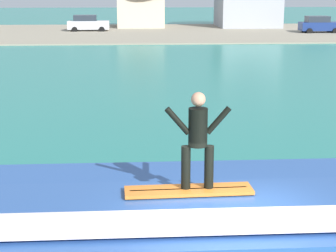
{
  "coord_description": "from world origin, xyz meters",
  "views": [
    {
      "loc": [
        -1.48,
        -7.89,
        5.02
      ],
      "look_at": [
        -0.66,
        4.74,
        1.88
      ],
      "focal_mm": 60.46,
      "sensor_mm": 36.0,
      "label": 1
    }
  ],
  "objects_px": {
    "wave_crest": "(181,234)",
    "surfboard": "(189,190)",
    "car_near_shore": "(88,23)",
    "house_small_cottage": "(140,0)",
    "surfer": "(198,136)",
    "car_far_shore": "(319,25)"
  },
  "relations": [
    {
      "from": "surfboard",
      "to": "surfer",
      "type": "bearing_deg",
      "value": 9.64
    },
    {
      "from": "wave_crest",
      "to": "car_far_shore",
      "type": "relative_size",
      "value": 2.49
    },
    {
      "from": "car_near_shore",
      "to": "surfer",
      "type": "bearing_deg",
      "value": -83.93
    },
    {
      "from": "house_small_cottage",
      "to": "car_near_shore",
      "type": "bearing_deg",
      "value": -134.07
    },
    {
      "from": "wave_crest",
      "to": "surfer",
      "type": "height_order",
      "value": "surfer"
    },
    {
      "from": "surfer",
      "to": "car_near_shore",
      "type": "xyz_separation_m",
      "value": [
        -5.88,
        55.29,
        -1.65
      ]
    },
    {
      "from": "surfboard",
      "to": "wave_crest",
      "type": "bearing_deg",
      "value": 121.09
    },
    {
      "from": "surfer",
      "to": "house_small_cottage",
      "type": "relative_size",
      "value": 0.22
    },
    {
      "from": "wave_crest",
      "to": "surfboard",
      "type": "xyz_separation_m",
      "value": [
        0.12,
        -0.19,
        0.89
      ]
    },
    {
      "from": "car_near_shore",
      "to": "house_small_cottage",
      "type": "distance_m",
      "value": 8.95
    },
    {
      "from": "surfer",
      "to": "car_near_shore",
      "type": "distance_m",
      "value": 55.63
    },
    {
      "from": "surfboard",
      "to": "car_far_shore",
      "type": "bearing_deg",
      "value": 69.41
    },
    {
      "from": "surfboard",
      "to": "house_small_cottage",
      "type": "distance_m",
      "value": 61.54
    },
    {
      "from": "car_far_shore",
      "to": "house_small_cottage",
      "type": "bearing_deg",
      "value": 152.39
    },
    {
      "from": "wave_crest",
      "to": "surfboard",
      "type": "bearing_deg",
      "value": -58.91
    },
    {
      "from": "wave_crest",
      "to": "surfer",
      "type": "xyz_separation_m",
      "value": [
        0.26,
        -0.17,
        1.84
      ]
    },
    {
      "from": "house_small_cottage",
      "to": "wave_crest",
      "type": "bearing_deg",
      "value": -90.36
    },
    {
      "from": "surfboard",
      "to": "car_near_shore",
      "type": "relative_size",
      "value": 0.48
    },
    {
      "from": "surfer",
      "to": "car_far_shore",
      "type": "relative_size",
      "value": 0.38
    },
    {
      "from": "wave_crest",
      "to": "house_small_cottage",
      "type": "height_order",
      "value": "house_small_cottage"
    },
    {
      "from": "car_near_shore",
      "to": "house_small_cottage",
      "type": "xyz_separation_m",
      "value": [
        6.0,
        6.2,
        2.37
      ]
    },
    {
      "from": "surfboard",
      "to": "car_near_shore",
      "type": "bearing_deg",
      "value": 95.91
    }
  ]
}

